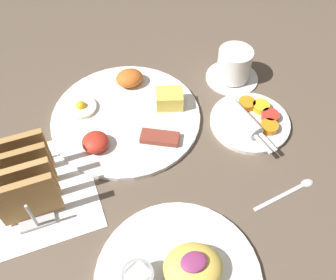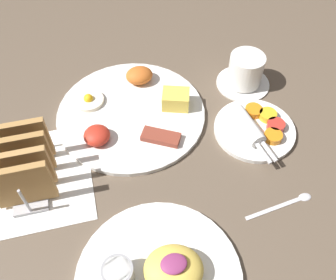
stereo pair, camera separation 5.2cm
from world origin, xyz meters
TOP-DOWN VIEW (x-y plane):
  - ground_plane at (0.00, 0.00)m, footprint 3.00×3.00m
  - napkin_flat at (-0.23, 0.03)m, footprint 0.22×0.22m
  - plate_breakfast at (-0.02, 0.15)m, footprint 0.31×0.31m
  - plate_condiments at (0.22, 0.04)m, footprint 0.17×0.18m
  - plate_foreground at (-0.04, -0.20)m, footprint 0.26×0.26m
  - toast_rack at (-0.23, 0.03)m, footprint 0.10×0.15m
  - coffee_cup at (0.24, 0.18)m, footprint 0.12×0.12m
  - teaspoon at (0.22, -0.13)m, footprint 0.13×0.03m

SIDE VIEW (x-z plane):
  - ground_plane at x=0.00m, z-range 0.00..0.00m
  - napkin_flat at x=-0.23m, z-range 0.00..0.00m
  - teaspoon at x=0.22m, z-range 0.00..0.01m
  - plate_breakfast at x=-0.02m, z-range -0.01..0.03m
  - plate_condiments at x=0.22m, z-range -0.01..0.03m
  - plate_foreground at x=-0.04m, z-range -0.01..0.04m
  - coffee_cup at x=0.24m, z-range 0.00..0.08m
  - toast_rack at x=-0.23m, z-range 0.00..0.10m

